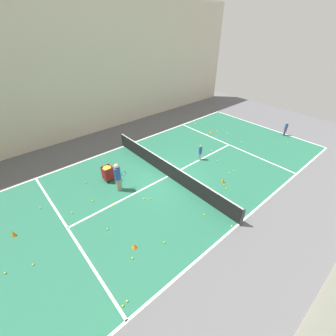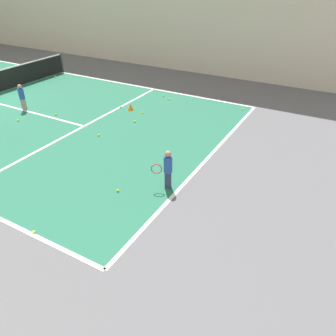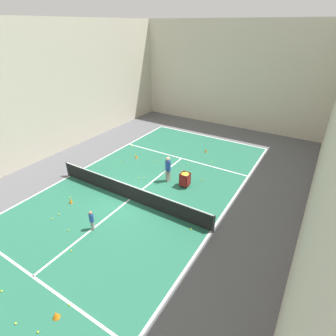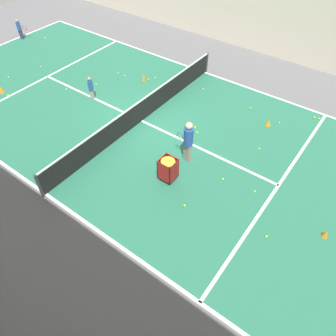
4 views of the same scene
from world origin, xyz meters
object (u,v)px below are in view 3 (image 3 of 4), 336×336
at_px(child_midcourt, 92,219).
at_px(ball_cart, 185,177).
at_px(training_cone_1, 206,151).
at_px(training_cone_0, 56,315).
at_px(coach_at_net, 168,167).
at_px(tennis_net, 129,192).

bearing_deg(child_midcourt, ball_cart, -49.75).
xyz_separation_m(child_midcourt, training_cone_1, (1.04, 10.57, -0.46)).
bearing_deg(training_cone_1, training_cone_0, -85.76).
bearing_deg(training_cone_1, child_midcourt, -95.61).
relative_size(ball_cart, training_cone_0, 3.34).
bearing_deg(training_cone_0, child_midcourt, 119.48).
bearing_deg(coach_at_net, child_midcourt, 3.50).
bearing_deg(child_midcourt, coach_at_net, -38.41).
distance_m(child_midcourt, training_cone_1, 10.64).
bearing_deg(ball_cart, child_midcourt, -108.99).
bearing_deg(coach_at_net, training_cone_0, 19.45).
relative_size(ball_cart, training_cone_1, 3.16).
height_order(training_cone_0, training_cone_1, training_cone_1).
distance_m(tennis_net, training_cone_0, 6.85).
height_order(tennis_net, child_midcourt, child_midcourt).
xyz_separation_m(tennis_net, ball_cart, (1.96, 2.79, 0.12)).
xyz_separation_m(ball_cart, training_cone_1, (-0.88, 5.00, -0.48)).
bearing_deg(coach_at_net, tennis_net, -4.71).
relative_size(tennis_net, ball_cart, 11.11).
relative_size(child_midcourt, training_cone_1, 3.71).
bearing_deg(tennis_net, ball_cart, 54.91).
height_order(child_midcourt, ball_cart, child_midcourt).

